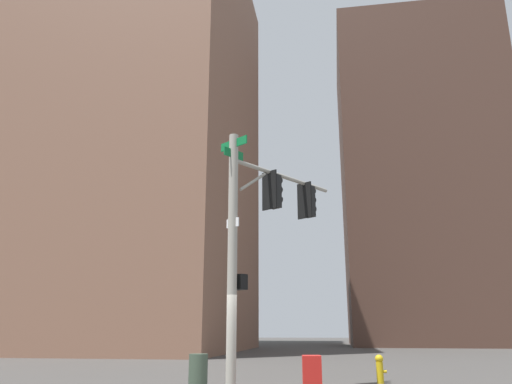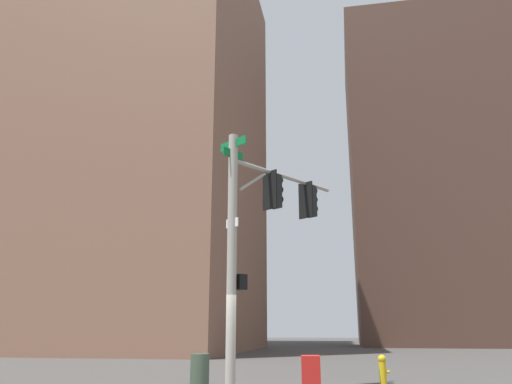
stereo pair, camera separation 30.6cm
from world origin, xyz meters
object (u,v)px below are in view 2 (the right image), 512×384
object	(u,v)px
signal_pole_assembly	(261,226)
newspaper_box	(311,379)
litter_bin	(200,371)
fire_hydrant	(383,368)

from	to	relation	value
signal_pole_assembly	newspaper_box	bearing A→B (deg)	-94.56
newspaper_box	signal_pole_assembly	bearing A→B (deg)	135.73
litter_bin	newspaper_box	distance (m)	4.29
fire_hydrant	newspaper_box	xyz separation A→B (m)	(-1.92, -4.67, 0.05)
signal_pole_assembly	fire_hydrant	size ratio (longest dim) A/B	7.92
fire_hydrant	litter_bin	bearing A→B (deg)	-158.25
fire_hydrant	newspaper_box	bearing A→B (deg)	-112.31
fire_hydrant	signal_pole_assembly	bearing A→B (deg)	-132.84
signal_pole_assembly	litter_bin	size ratio (longest dim) A/B	7.26
signal_pole_assembly	newspaper_box	xyz separation A→B (m)	(1.38, -1.12, -3.95)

